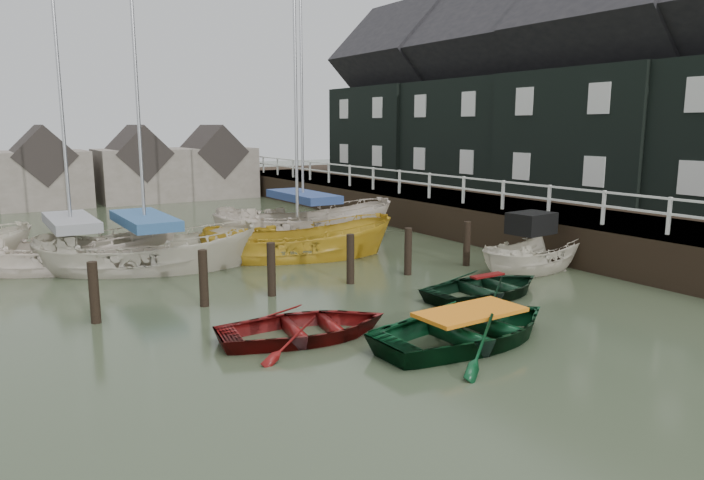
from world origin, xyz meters
TOP-DOWN VIEW (x-y plane):
  - ground at (0.00, 0.00)m, footprint 120.00×120.00m
  - pier at (9.48, 10.00)m, footprint 3.04×32.00m
  - land_strip at (15.00, 10.00)m, footprint 14.00×38.00m
  - quay_houses at (14.99, 8.66)m, footprint 6.52×28.14m
  - mooring_pilings at (-1.11, 3.00)m, footprint 13.72×0.22m
  - far_sheds at (0.83, 26.00)m, footprint 14.00×4.08m
  - rowboat_red at (-2.00, -0.38)m, footprint 4.00×3.14m
  - rowboat_green at (0.69, -2.40)m, footprint 4.42×3.22m
  - rowboat_dkgreen at (3.48, -0.01)m, footprint 3.68×2.65m
  - motorboat at (6.80, 1.41)m, footprint 4.48×2.03m
  - sailboat_a at (-5.04, 9.13)m, footprint 6.68×4.08m
  - sailboat_b at (-3.16, 7.80)m, footprint 7.07×4.85m
  - sailboat_c at (1.59, 6.95)m, footprint 6.85×4.38m
  - sailboat_d at (3.57, 10.33)m, footprint 7.49×5.22m

SIDE VIEW (x-z plane):
  - ground at x=0.00m, z-range 0.00..0.00m
  - land_strip at x=15.00m, z-range -0.75..0.75m
  - rowboat_red at x=-2.00m, z-range -0.38..0.38m
  - rowboat_green at x=0.69m, z-range -0.45..0.45m
  - rowboat_dkgreen at x=3.48m, z-range -0.38..0.38m
  - sailboat_c at x=1.59m, z-range -5.72..5.75m
  - sailboat_d at x=3.57m, z-range -5.67..5.79m
  - sailboat_b at x=-3.16m, z-range -6.19..6.32m
  - sailboat_a at x=-5.04m, z-range -5.73..5.86m
  - motorboat at x=6.80m, z-range -1.20..1.39m
  - mooring_pilings at x=-1.11m, z-range -0.40..1.40m
  - pier at x=9.48m, z-range -0.64..2.06m
  - far_sheds at x=0.83m, z-range -0.34..4.06m
  - quay_houses at x=14.99m, z-range 0.68..10.68m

